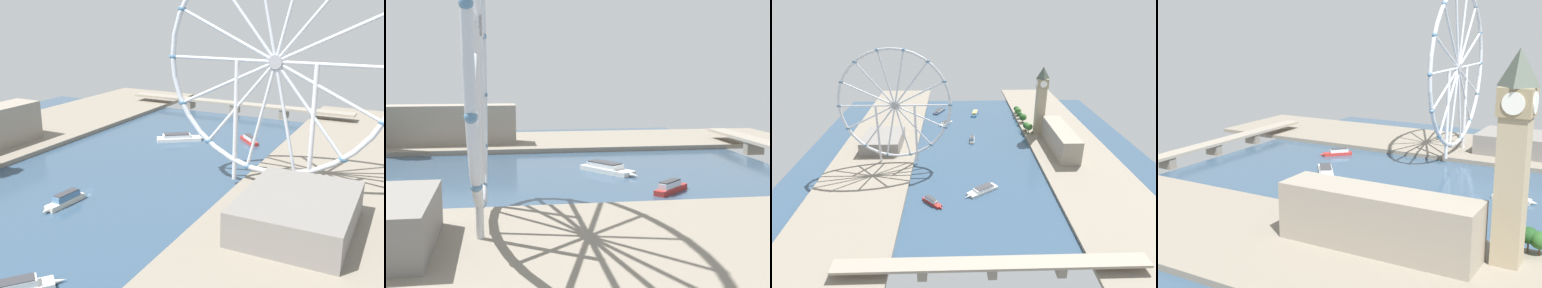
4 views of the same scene
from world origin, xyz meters
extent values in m
plane|color=#334C66|center=(0.00, 0.00, 0.00)|extent=(397.16, 397.16, 0.00)
cube|color=gray|center=(113.58, 0.00, 1.50)|extent=(90.00, 520.00, 3.00)
torus|color=silver|center=(84.22, 42.81, 66.74)|extent=(116.22, 2.80, 116.22)
cylinder|color=#99999E|center=(84.22, 42.81, 66.74)|extent=(6.81, 3.00, 6.81)
cylinder|color=silver|center=(112.58, 42.81, 66.74)|extent=(56.71, 1.68, 1.68)
cylinder|color=silver|center=(109.77, 42.81, 79.04)|extent=(51.82, 1.68, 26.12)
cylinder|color=silver|center=(101.90, 42.81, 88.91)|extent=(36.67, 1.68, 45.38)
cylinder|color=silver|center=(90.53, 42.81, 94.38)|extent=(14.26, 1.68, 55.66)
cylinder|color=silver|center=(77.91, 42.81, 94.38)|extent=(14.26, 1.68, 55.66)
cylinder|color=silver|center=(66.54, 42.81, 88.91)|extent=(36.67, 1.68, 45.38)
cylinder|color=silver|center=(58.68, 42.81, 79.04)|extent=(51.82, 1.68, 26.12)
cylinder|color=silver|center=(55.87, 42.81, 66.74)|extent=(56.71, 1.68, 1.68)
cylinder|color=silver|center=(58.68, 42.81, 54.43)|extent=(51.82, 1.68, 26.12)
cylinder|color=silver|center=(66.54, 42.81, 44.57)|extent=(36.67, 1.68, 45.38)
cylinder|color=silver|center=(77.91, 42.81, 39.09)|extent=(14.26, 1.68, 55.66)
cylinder|color=silver|center=(90.53, 42.81, 39.09)|extent=(14.26, 1.68, 55.66)
cylinder|color=silver|center=(101.90, 42.81, 44.57)|extent=(36.67, 1.68, 45.38)
cylinder|color=silver|center=(109.77, 42.81, 54.43)|extent=(51.82, 1.68, 26.12)
ellipsoid|color=teal|center=(33.13, 42.81, 91.34)|extent=(4.80, 3.20, 3.20)
ellipsoid|color=teal|center=(27.51, 42.81, 66.74)|extent=(4.80, 3.20, 3.20)
ellipsoid|color=teal|center=(33.13, 42.81, 42.13)|extent=(4.80, 3.20, 3.20)
ellipsoid|color=teal|center=(48.86, 42.81, 22.40)|extent=(4.80, 3.20, 3.20)
ellipsoid|color=teal|center=(71.60, 42.81, 11.45)|extent=(4.80, 3.20, 3.20)
ellipsoid|color=teal|center=(96.84, 42.81, 11.45)|extent=(4.80, 3.20, 3.20)
ellipsoid|color=teal|center=(119.58, 42.81, 22.40)|extent=(4.80, 3.20, 3.20)
ellipsoid|color=teal|center=(135.32, 42.81, 42.13)|extent=(4.80, 3.20, 3.20)
cylinder|color=silver|center=(104.07, 42.81, 34.87)|extent=(2.40, 2.40, 63.74)
cylinder|color=silver|center=(64.37, 42.81, 34.87)|extent=(2.40, 2.40, 63.74)
cube|color=gray|center=(109.20, 1.00, 10.32)|extent=(44.67, 58.50, 14.64)
cube|color=gray|center=(0.00, 206.32, 8.73)|extent=(209.16, 12.50, 2.00)
cube|color=gray|center=(-45.72, 206.32, 3.87)|extent=(6.00, 11.25, 7.73)
cube|color=gray|center=(0.00, 206.32, 3.87)|extent=(6.00, 11.25, 7.73)
cube|color=gray|center=(45.72, 206.32, 3.87)|extent=(6.00, 11.25, 7.73)
cube|color=white|center=(-2.38, 103.46, 1.22)|extent=(30.74, 25.37, 2.43)
cone|color=white|center=(12.46, 113.91, 1.22)|extent=(6.00, 5.23, 2.43)
cube|color=white|center=(-3.65, 102.56, 3.57)|extent=(20.45, 17.53, 2.26)
cube|color=#38383D|center=(-3.65, 102.56, 4.98)|extent=(18.63, 16.10, 0.56)
cube|color=#B22D28|center=(44.35, 122.04, 1.17)|extent=(18.33, 18.98, 2.33)
cone|color=#B22D28|center=(35.77, 131.11, 1.17)|extent=(4.35, 4.41, 2.33)
cube|color=silver|center=(45.09, 121.26, 3.58)|extent=(12.50, 12.89, 2.50)
cube|color=#38383D|center=(45.09, 121.26, 5.11)|extent=(11.41, 11.75, 0.57)
cube|color=beige|center=(1.07, -19.05, 1.27)|extent=(7.09, 21.91, 2.54)
cone|color=beige|center=(0.17, -31.55, 1.27)|extent=(2.81, 4.05, 2.54)
cube|color=teal|center=(1.15, -17.98, 3.99)|extent=(5.67, 14.43, 2.90)
cube|color=#38383D|center=(1.15, -17.98, 5.66)|extent=(5.35, 13.00, 0.44)
cone|color=white|center=(45.06, -70.77, 0.92)|extent=(4.20, 4.48, 1.85)
cube|color=white|center=(35.28, -82.28, 3.12)|extent=(13.92, 15.06, 2.55)
cube|color=#38383D|center=(35.28, -82.28, 4.58)|extent=(12.73, 13.74, 0.37)
camera|label=1|loc=(147.64, -172.37, 91.36)|focal=42.45mm
camera|label=2|loc=(255.58, 49.49, 52.95)|focal=48.54mm
camera|label=3|loc=(23.68, 376.50, 169.63)|focal=31.58mm
camera|label=4|loc=(-294.62, -81.50, 99.01)|focal=49.87mm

